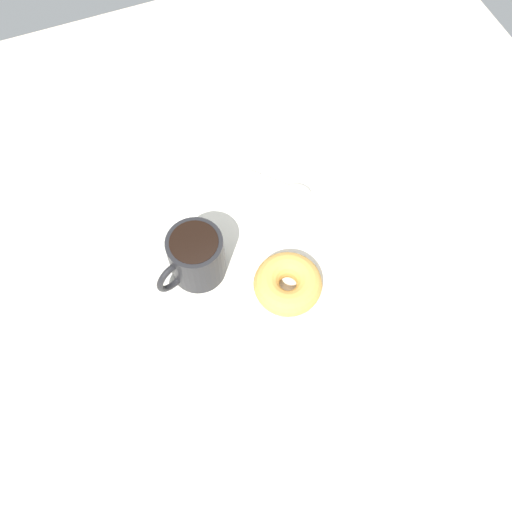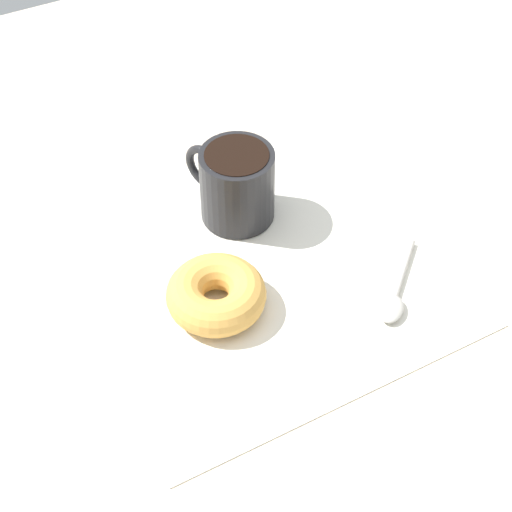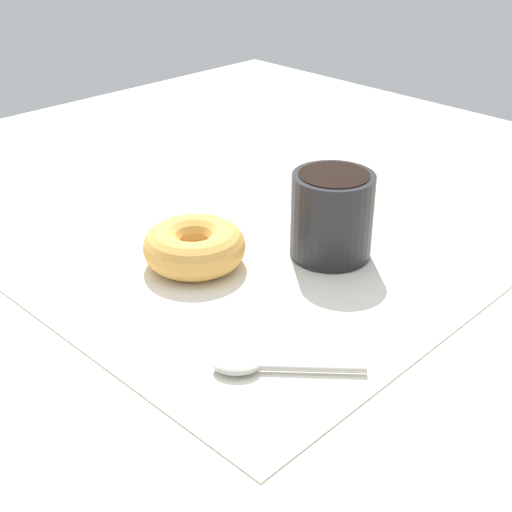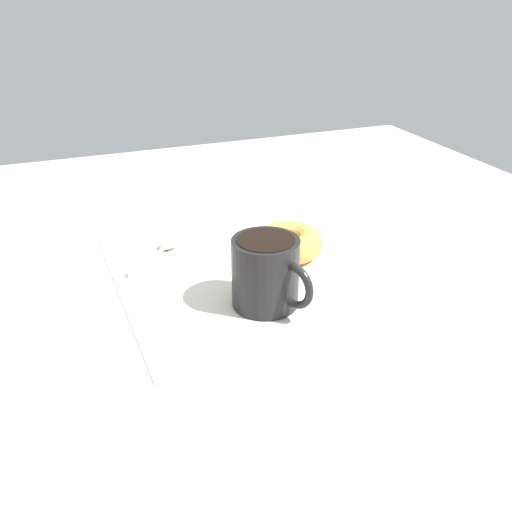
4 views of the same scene
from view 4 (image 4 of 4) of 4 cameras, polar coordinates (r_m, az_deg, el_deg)
ground_plane at (r=75.92cm, az=0.17°, el=-1.92°), size 120.00×120.00×2.00cm
napkin at (r=74.59cm, az=0.00°, el=-1.47°), size 36.06×36.06×0.30cm
coffee_cup at (r=65.11cm, az=1.08°, el=-1.55°), size 10.61×7.81×8.26cm
donut at (r=77.78cm, az=3.17°, el=1.35°), size 9.65×9.65×3.63cm
spoon at (r=80.36cm, az=-9.24°, el=0.78°), size 8.94×9.44×0.90cm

